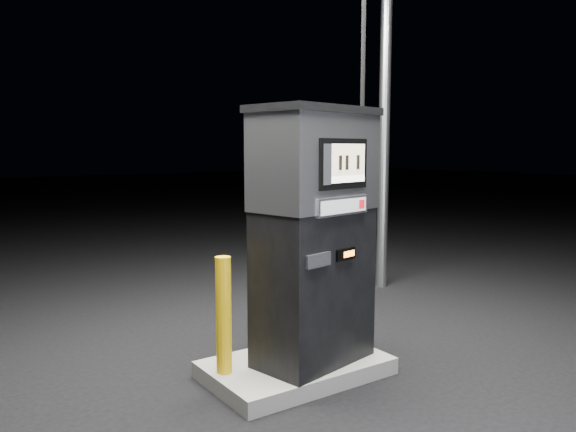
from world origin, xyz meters
TOP-DOWN VIEW (x-y plane):
  - ground at (0.00, 0.00)m, footprint 80.00×80.00m
  - pump_island at (0.00, 0.00)m, footprint 1.60×1.00m
  - fuel_dispenser at (0.13, -0.10)m, footprint 1.31×0.89m
  - bollard_left at (-0.67, 0.12)m, footprint 0.14×0.14m
  - bollard_right at (0.74, -0.03)m, footprint 0.14×0.14m

SIDE VIEW (x-z plane):
  - ground at x=0.00m, z-range 0.00..0.00m
  - pump_island at x=0.00m, z-range 0.00..0.15m
  - bollard_left at x=-0.67m, z-range 0.15..1.16m
  - bollard_right at x=0.74m, z-range 0.15..1.18m
  - fuel_dispenser at x=0.13m, z-range -1.04..3.66m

